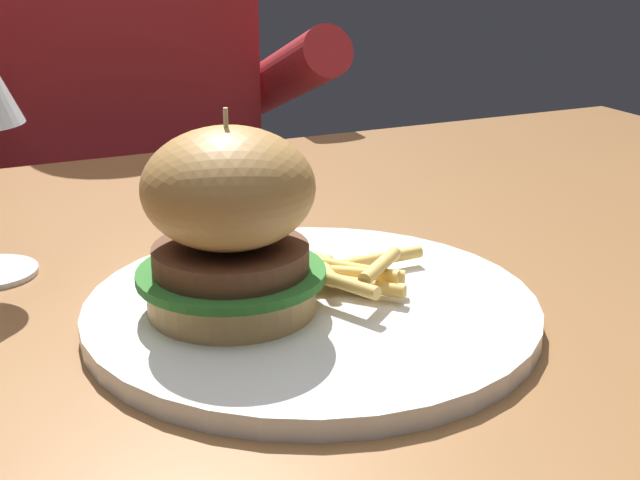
% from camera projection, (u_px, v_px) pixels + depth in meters
% --- Properties ---
extents(dining_table, '(1.31, 0.80, 0.74)m').
position_uv_depth(dining_table, '(297.00, 371.00, 0.72)').
color(dining_table, brown).
rests_on(dining_table, ground).
extents(main_plate, '(0.30, 0.30, 0.01)m').
position_uv_depth(main_plate, '(312.00, 310.00, 0.59)').
color(main_plate, white).
rests_on(main_plate, dining_table).
extents(burger_sandwich, '(0.12, 0.12, 0.13)m').
position_uv_depth(burger_sandwich, '(229.00, 221.00, 0.56)').
color(burger_sandwich, tan).
rests_on(burger_sandwich, main_plate).
extents(fries_pile, '(0.11, 0.10, 0.03)m').
position_uv_depth(fries_pile, '(354.00, 272.00, 0.61)').
color(fries_pile, '#E0B251').
rests_on(fries_pile, main_plate).
extents(diner_person, '(0.51, 0.36, 1.18)m').
position_uv_depth(diner_person, '(128.00, 225.00, 1.33)').
color(diner_person, '#282833').
rests_on(diner_person, ground).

